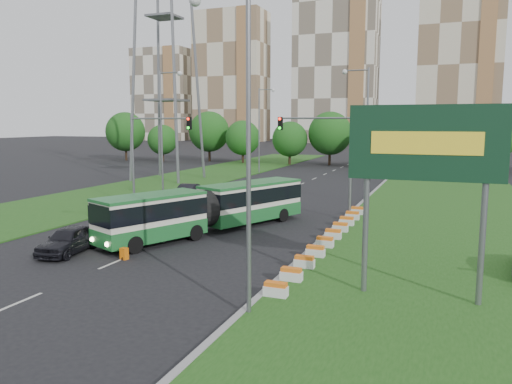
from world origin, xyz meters
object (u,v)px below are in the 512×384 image
at_px(car_left_near, 69,240).
at_px(pedestrian, 129,234).
at_px(shopping_trolley, 124,254).
at_px(articulated_bus, 207,208).
at_px(traffic_mast_left, 149,146).
at_px(traffic_mast_median, 329,148).
at_px(billboard, 425,151).
at_px(car_left_far, 187,192).
at_px(transmission_pylon, 164,0).

height_order(car_left_near, pedestrian, pedestrian).
xyz_separation_m(car_left_near, shopping_trolley, (3.69, -0.01, -0.45)).
distance_m(articulated_bus, shopping_trolley, 7.92).
xyz_separation_m(car_left_near, pedestrian, (2.68, 1.87, 0.15)).
distance_m(traffic_mast_left, articulated_bus, 11.34).
bearing_deg(traffic_mast_median, car_left_near, -126.81).
relative_size(articulated_bus, shopping_trolley, 25.04).
relative_size(billboard, shopping_trolley, 12.52).
xyz_separation_m(traffic_mast_left, car_left_far, (0.46, 5.63, -4.63)).
distance_m(billboard, traffic_mast_left, 27.16).
height_order(billboard, car_left_near, billboard).
height_order(transmission_pylon, pedestrian, transmission_pylon).
bearing_deg(traffic_mast_left, transmission_pylon, 116.86).
height_order(pedestrian, shopping_trolley, pedestrian).
height_order(car_left_near, shopping_trolley, car_left_near).
relative_size(car_left_far, shopping_trolley, 6.83).
bearing_deg(shopping_trolley, transmission_pylon, 126.74).
height_order(traffic_mast_median, car_left_far, traffic_mast_median).
bearing_deg(traffic_mast_median, pedestrian, -123.09).
distance_m(billboard, traffic_mast_median, 17.68).
height_order(traffic_mast_median, car_left_near, traffic_mast_median).
bearing_deg(traffic_mast_median, shopping_trolley, -116.76).
relative_size(traffic_mast_left, transmission_pylon, 0.18).
relative_size(billboard, traffic_mast_median, 1.00).
relative_size(traffic_mast_left, car_left_near, 1.79).
bearing_deg(pedestrian, car_left_far, -2.06).
distance_m(transmission_pylon, shopping_trolley, 43.16).
bearing_deg(car_left_far, billboard, -49.25).
distance_m(billboard, car_left_far, 30.77).
relative_size(transmission_pylon, car_left_far, 10.08).
xyz_separation_m(pedestrian, shopping_trolley, (1.01, -1.88, -0.60)).
relative_size(car_left_near, pedestrian, 2.44).
bearing_deg(car_left_near, articulated_bus, 50.32).
bearing_deg(shopping_trolley, pedestrian, 127.72).
xyz_separation_m(articulated_bus, shopping_trolley, (-1.06, -7.74, -1.30)).
distance_m(transmission_pylon, car_left_far, 27.08).
bearing_deg(pedestrian, shopping_trolley, -172.42).
xyz_separation_m(traffic_mast_median, traffic_mast_left, (-15.16, -1.00, 0.00)).
distance_m(transmission_pylon, articulated_bus, 37.31).
distance_m(traffic_mast_median, car_left_far, 16.09).
bearing_deg(car_left_far, traffic_mast_median, -23.79).
bearing_deg(traffic_mast_left, car_left_far, 85.37).
bearing_deg(traffic_mast_left, articulated_bus, -36.74).
bearing_deg(car_left_near, traffic_mast_median, 45.09).
distance_m(car_left_near, pedestrian, 3.27).
xyz_separation_m(transmission_pylon, car_left_near, (13.45, -33.14, -21.24)).
xyz_separation_m(car_left_near, car_left_far, (-3.37, 19.77, -0.04)).
xyz_separation_m(billboard, pedestrian, (-16.12, 2.73, -5.25)).
bearing_deg(shopping_trolley, articulated_bus, 91.59).
bearing_deg(car_left_far, shopping_trolley, -76.66).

